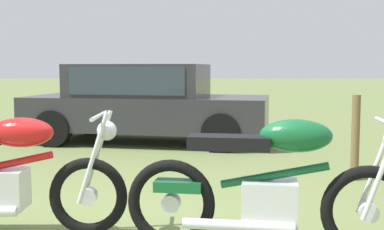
{
  "coord_description": "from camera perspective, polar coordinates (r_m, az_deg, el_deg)",
  "views": [
    {
      "loc": [
        0.53,
        -3.83,
        1.36
      ],
      "look_at": [
        0.56,
        1.14,
        0.89
      ],
      "focal_mm": 46.06,
      "sensor_mm": 36.0,
      "label": 1
    }
  ],
  "objects": [
    {
      "name": "fence_post_wooden",
      "position": [
        6.29,
        18.39,
        -2.51
      ],
      "size": [
        0.1,
        0.1,
        1.04
      ],
      "primitive_type": "cylinder",
      "color": "brown",
      "rests_on": "ground"
    },
    {
      "name": "motorcycle_red",
      "position": [
        4.31,
        -21.24,
        -6.63
      ],
      "size": [
        2.1,
        0.64,
        1.02
      ],
      "rotation": [
        0.0,
        0.0,
        -0.0
      ],
      "color": "black",
      "rests_on": "ground"
    },
    {
      "name": "motorcycle_green",
      "position": [
        3.69,
        9.05,
        -8.2
      ],
      "size": [
        2.1,
        0.68,
        1.02
      ],
      "rotation": [
        0.0,
        0.0,
        -0.16
      ],
      "color": "black",
      "rests_on": "ground"
    },
    {
      "name": "car_charcoal",
      "position": [
        9.06,
        -5.56,
        1.86
      ],
      "size": [
        4.59,
        2.56,
        1.43
      ],
      "rotation": [
        0.0,
        0.0,
        -0.2
      ],
      "color": "#2D2D33",
      "rests_on": "ground"
    }
  ]
}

